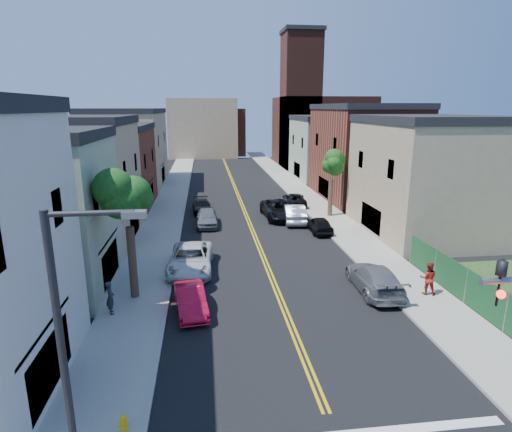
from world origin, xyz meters
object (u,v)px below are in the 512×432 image
object	(u,v)px
dark_car_right_far	(294,200)
pedestrian_left	(110,298)
grey_car_left	(207,217)
grey_car_right	(374,278)
red_sedan	(190,299)
black_car_right	(319,225)
black_suv_lane	(279,210)
white_pickup	(191,259)
black_car_left	(202,206)
silver_car_right	(294,213)
pedestrian_right	(428,278)
fire_hydrant	(123,424)

from	to	relation	value
dark_car_right_far	pedestrian_left	size ratio (longest dim) A/B	2.87
grey_car_left	dark_car_right_far	world-z (taller)	grey_car_left
grey_car_right	red_sedan	bearing A→B (deg)	8.92
black_car_right	black_suv_lane	size ratio (longest dim) A/B	0.65
white_pickup	black_car_left	size ratio (longest dim) A/B	1.34
grey_car_left	grey_car_right	bearing A→B (deg)	-57.67
white_pickup	pedestrian_left	distance (m)	6.76
red_sedan	black_suv_lane	bearing A→B (deg)	58.54
red_sedan	pedestrian_left	bearing A→B (deg)	172.26
red_sedan	silver_car_right	xyz separation A→B (m)	(8.95, 16.45, 0.17)
white_pickup	black_suv_lane	world-z (taller)	black_suv_lane
black_car_left	grey_car_right	xyz separation A→B (m)	(9.78, -19.90, 0.13)
pedestrian_right	white_pickup	bearing A→B (deg)	-0.89
silver_car_right	pedestrian_left	bearing A→B (deg)	58.44
grey_car_right	white_pickup	bearing A→B (deg)	-20.42
silver_car_right	pedestrian_right	world-z (taller)	pedestrian_right
silver_car_right	dark_car_right_far	bearing A→B (deg)	-95.73
white_pickup	grey_car_right	distance (m)	11.32
red_sedan	black_suv_lane	size ratio (longest dim) A/B	0.67
black_car_left	black_car_right	size ratio (longest dim) A/B	1.10
black_car_right	pedestrian_left	world-z (taller)	pedestrian_left
grey_car_right	grey_car_left	bearing A→B (deg)	-55.92
dark_car_right_far	pedestrian_left	xyz separation A→B (m)	(-14.27, -22.84, 0.32)
white_pickup	black_car_right	bearing A→B (deg)	38.49
grey_car_left	dark_car_right_far	bearing A→B (deg)	36.09
black_car_left	dark_car_right_far	bearing A→B (deg)	6.03
black_car_left	silver_car_right	distance (m)	9.62
grey_car_right	silver_car_right	world-z (taller)	silver_car_right
white_pickup	pedestrian_left	bearing A→B (deg)	-121.10
grey_car_left	pedestrian_right	size ratio (longest dim) A/B	2.42
pedestrian_left	pedestrian_right	bearing A→B (deg)	-109.37
white_pickup	silver_car_right	bearing A→B (deg)	53.42
grey_car_left	silver_car_right	bearing A→B (deg)	2.66
red_sedan	silver_car_right	size ratio (longest dim) A/B	0.80
grey_car_left	grey_car_right	size ratio (longest dim) A/B	0.85
white_pickup	fire_hydrant	size ratio (longest dim) A/B	8.87
black_suv_lane	pedestrian_left	size ratio (longest dim) A/B	3.56
fire_hydrant	black_car_left	bearing A→B (deg)	85.31
pedestrian_left	fire_hydrant	bearing A→B (deg)	173.93
dark_car_right_far	pedestrian_right	size ratio (longest dim) A/B	2.64
red_sedan	silver_car_right	bearing A→B (deg)	53.57
black_car_right	fire_hydrant	bearing A→B (deg)	59.35
black_suv_lane	fire_hydrant	distance (m)	28.01
black_suv_lane	pedestrian_left	distance (m)	21.47
grey_car_right	black_suv_lane	bearing A→B (deg)	-79.39
silver_car_right	red_sedan	bearing A→B (deg)	67.95
grey_car_left	black_suv_lane	distance (m)	7.04
red_sedan	grey_car_left	size ratio (longest dim) A/B	0.91
black_car_left	grey_car_right	distance (m)	22.17
black_car_left	black_car_right	world-z (taller)	black_car_right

